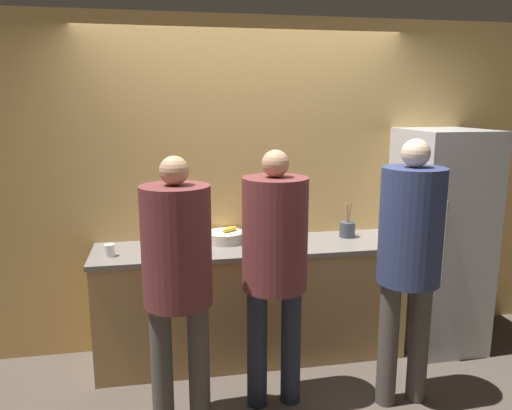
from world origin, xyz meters
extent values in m
plane|color=#4C4238|center=(0.00, 0.00, 0.00)|extent=(14.00, 14.00, 0.00)
cube|color=#E0B266|center=(0.00, 0.65, 1.30)|extent=(5.20, 0.06, 2.60)
cube|color=tan|center=(0.00, 0.35, 0.43)|extent=(2.31, 0.60, 0.86)
cube|color=slate|center=(0.00, 0.35, 0.88)|extent=(2.34, 0.63, 0.03)
cube|color=#B7B7BC|center=(1.52, 0.28, 0.88)|extent=(0.60, 0.70, 1.75)
cylinder|color=#99999E|center=(1.34, -0.09, 0.96)|extent=(0.02, 0.02, 0.61)
cylinder|color=#4C4742|center=(-0.69, -0.45, 0.40)|extent=(0.13, 0.13, 0.80)
cylinder|color=#4C4742|center=(-0.47, -0.45, 0.40)|extent=(0.13, 0.13, 0.80)
cylinder|color=brown|center=(-0.58, -0.45, 1.15)|extent=(0.40, 0.40, 0.70)
sphere|color=tan|center=(-0.58, -0.45, 1.58)|extent=(0.17, 0.17, 0.17)
cylinder|color=#232838|center=(-0.08, -0.33, 0.40)|extent=(0.13, 0.13, 0.81)
cylinder|color=#232838|center=(0.14, -0.33, 0.40)|extent=(0.13, 0.13, 0.81)
cylinder|color=brown|center=(0.03, -0.33, 1.16)|extent=(0.41, 0.41, 0.71)
sphere|color=tan|center=(0.03, -0.33, 1.59)|extent=(0.17, 0.17, 0.17)
cylinder|color=#4C4742|center=(0.76, -0.47, 0.42)|extent=(0.13, 0.13, 0.84)
cylinder|color=#4C4742|center=(0.97, -0.47, 0.42)|extent=(0.13, 0.13, 0.84)
cylinder|color=navy|center=(0.86, -0.47, 1.20)|extent=(0.39, 0.39, 0.73)
sphere|color=beige|center=(0.86, -0.47, 1.66)|extent=(0.17, 0.17, 0.17)
cylinder|color=beige|center=(-0.18, 0.46, 0.94)|extent=(0.29, 0.29, 0.08)
ellipsoid|color=yellow|center=(-0.15, 0.46, 1.00)|extent=(0.15, 0.12, 0.04)
cylinder|color=#3D424C|center=(0.80, 0.42, 0.96)|extent=(0.12, 0.12, 0.12)
cylinder|color=#99754C|center=(0.79, 0.42, 1.06)|extent=(0.01, 0.05, 0.23)
cylinder|color=#99754C|center=(0.81, 0.43, 1.06)|extent=(0.03, 0.04, 0.23)
cylinder|color=#99754C|center=(0.80, 0.41, 1.06)|extent=(0.05, 0.01, 0.23)
cylinder|color=silver|center=(-0.56, 0.16, 0.96)|extent=(0.05, 0.05, 0.12)
cylinder|color=silver|center=(-0.56, 0.16, 1.04)|extent=(0.02, 0.02, 0.04)
cylinder|color=black|center=(-0.56, 0.16, 1.06)|extent=(0.03, 0.03, 0.01)
cylinder|color=#333338|center=(-0.01, 0.34, 0.95)|extent=(0.08, 0.08, 0.11)
cylinder|color=#333338|center=(-0.01, 0.34, 1.02)|extent=(0.03, 0.03, 0.03)
cylinder|color=black|center=(-0.01, 0.34, 1.04)|extent=(0.04, 0.04, 0.01)
cylinder|color=red|center=(0.20, 0.23, 0.99)|extent=(0.05, 0.05, 0.18)
cylinder|color=red|center=(0.20, 0.23, 1.10)|extent=(0.02, 0.02, 0.06)
cylinder|color=black|center=(0.20, 0.23, 1.14)|extent=(0.03, 0.03, 0.02)
cylinder|color=white|center=(-1.02, 0.25, 0.94)|extent=(0.07, 0.07, 0.09)
camera|label=1|loc=(-0.65, -3.24, 1.96)|focal=35.00mm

